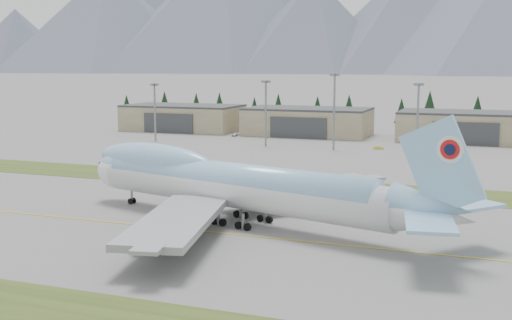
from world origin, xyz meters
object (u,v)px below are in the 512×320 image
at_px(service_vehicle_b, 379,149).
at_px(service_vehicle_a, 235,136).
at_px(boeing_747_freighter, 233,184).
at_px(hangar_right, 467,126).
at_px(hangar_center, 308,121).
at_px(service_vehicle_c, 479,145).
at_px(hangar_left, 183,117).

bearing_deg(service_vehicle_b, service_vehicle_a, 66.39).
xyz_separation_m(boeing_747_freighter, hangar_right, (32.99, 142.29, -1.45)).
xyz_separation_m(hangar_center, service_vehicle_b, (33.86, -33.48, -5.39)).
bearing_deg(service_vehicle_c, boeing_747_freighter, -77.79).
relative_size(hangar_left, service_vehicle_a, 12.02).
height_order(service_vehicle_b, service_vehicle_c, service_vehicle_c).
relative_size(hangar_left, hangar_center, 1.00).
distance_m(hangar_left, service_vehicle_c, 120.26).
distance_m(hangar_right, service_vehicle_a, 86.51).
bearing_deg(service_vehicle_c, hangar_left, -156.98).
xyz_separation_m(hangar_center, hangar_right, (60.00, 0.00, 0.00)).
distance_m(hangar_center, service_vehicle_c, 65.77).
height_order(service_vehicle_a, service_vehicle_b, service_vehicle_a).
bearing_deg(hangar_right, hangar_left, 180.00).
relative_size(service_vehicle_b, service_vehicle_c, 0.72).
distance_m(boeing_747_freighter, hangar_center, 144.83).
bearing_deg(hangar_left, service_vehicle_a, -25.73).
distance_m(service_vehicle_a, service_vehicle_b, 62.00).
relative_size(boeing_747_freighter, service_vehicle_c, 16.76).
relative_size(boeing_747_freighter, service_vehicle_b, 23.38).
height_order(boeing_747_freighter, hangar_center, boeing_747_freighter).
xyz_separation_m(service_vehicle_b, service_vehicle_c, (30.79, 22.68, 0.00)).
distance_m(hangar_left, hangar_center, 55.00).
bearing_deg(hangar_left, service_vehicle_c, -5.16).
bearing_deg(service_vehicle_a, boeing_747_freighter, -63.71).
relative_size(hangar_center, service_vehicle_c, 10.23).
height_order(hangar_left, service_vehicle_b, hangar_left).
bearing_deg(hangar_left, hangar_center, 0.00).
xyz_separation_m(service_vehicle_a, service_vehicle_c, (89.78, 3.60, 0.00)).
bearing_deg(service_vehicle_c, service_vehicle_b, -115.45).
bearing_deg(hangar_center, service_vehicle_b, -44.68).
relative_size(hangar_left, hangar_right, 1.00).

